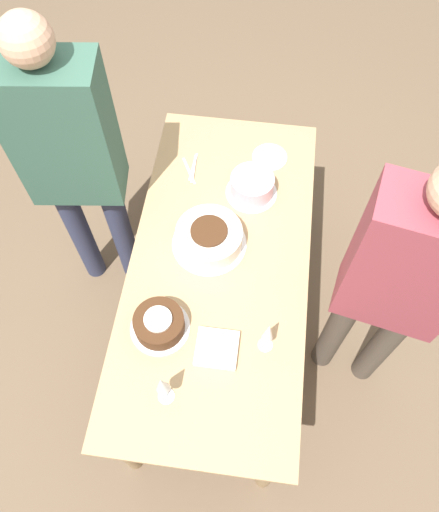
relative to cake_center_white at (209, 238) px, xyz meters
The scene contains 12 objects.
ground_plane 0.79m from the cake_center_white, 33.83° to the left, with size 12.00×12.00×0.00m, color brown.
dining_table 0.19m from the cake_center_white, 33.83° to the left, with size 1.68×0.77×0.73m.
cake_center_white is the anchor object (origin of this frame).
cake_front_chocolate 0.44m from the cake_center_white, 18.58° to the right, with size 0.24×0.24×0.10m.
cake_back_decorated 0.34m from the cake_center_white, 152.68° to the left, with size 0.24×0.24×0.11m.
wine_glass_near 0.69m from the cake_center_white, ahead, with size 0.06×0.06×0.23m.
wine_glass_far 0.53m from the cake_center_white, 33.30° to the left, with size 0.06×0.06×0.21m.
dessert_plate_left 0.57m from the cake_center_white, 157.07° to the left, with size 0.17×0.17×0.01m.
fork_pile 0.43m from the cake_center_white, 160.50° to the right, with size 0.19×0.09×0.01m.
napkin_stack 0.49m from the cake_center_white, 11.60° to the left, with size 0.16×0.16×0.03m.
person_cutting 0.67m from the cake_center_white, 107.01° to the right, with size 0.27×0.42×1.66m.
person_watching 0.79m from the cake_center_white, 73.82° to the left, with size 0.30×0.44×1.63m.
Camera 1 is at (1.03, 0.14, 2.62)m, focal length 35.00 mm.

